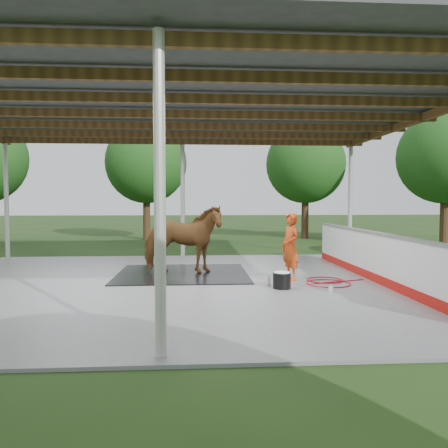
{
  "coord_description": "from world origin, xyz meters",
  "views": [
    {
      "loc": [
        0.42,
        -9.89,
        1.91
      ],
      "look_at": [
        1.1,
        0.47,
        1.37
      ],
      "focal_mm": 35.0,
      "sensor_mm": 36.0,
      "label": 1
    }
  ],
  "objects": [
    {
      "name": "wash_bucket",
      "position": [
        2.26,
        -0.78,
        0.23
      ],
      "size": [
        0.38,
        0.38,
        0.35
      ],
      "color": "black",
      "rests_on": "concrete_slab"
    },
    {
      "name": "ground",
      "position": [
        0.0,
        0.0,
        0.0
      ],
      "size": [
        100.0,
        100.0,
        0.0
      ],
      "primitive_type": "plane",
      "color": "#1E3814"
    },
    {
      "name": "hose_coil",
      "position": [
        3.43,
        -0.16,
        0.06
      ],
      "size": [
        1.47,
        1.33,
        0.02
      ],
      "color": "#B70D1F",
      "rests_on": "concrete_slab"
    },
    {
      "name": "horse",
      "position": [
        0.09,
        1.22,
        0.94
      ],
      "size": [
        2.14,
        1.16,
        1.73
      ],
      "primitive_type": "imported",
      "rotation": [
        0.0,
        0.0,
        1.46
      ],
      "color": "brown",
      "rests_on": "rubber_mat"
    },
    {
      "name": "concrete_slab",
      "position": [
        0.0,
        0.0,
        0.03
      ],
      "size": [
        12.0,
        10.0,
        0.05
      ],
      "primitive_type": "cube",
      "color": "slate",
      "rests_on": "ground"
    },
    {
      "name": "soap_bottle_a",
      "position": [
        2.01,
        -0.47,
        0.19
      ],
      "size": [
        0.12,
        0.13,
        0.27
      ],
      "primitive_type": "imported",
      "rotation": [
        0.0,
        0.0,
        0.22
      ],
      "color": "silver",
      "rests_on": "concrete_slab"
    },
    {
      "name": "soap_bottle_b",
      "position": [
        3.19,
        -1.21,
        0.13
      ],
      "size": [
        0.11,
        0.11,
        0.17
      ],
      "primitive_type": "imported",
      "rotation": [
        0.0,
        0.0,
        -0.53
      ],
      "color": "#338CD8",
      "rests_on": "concrete_slab"
    },
    {
      "name": "tree_belt",
      "position": [
        0.3,
        0.9,
        3.79
      ],
      "size": [
        28.0,
        28.0,
        5.8
      ],
      "color": "#382314",
      "rests_on": "ground"
    },
    {
      "name": "rubber_mat",
      "position": [
        0.09,
        1.22,
        0.06
      ],
      "size": [
        3.28,
        3.08,
        0.02
      ],
      "primitive_type": "cube",
      "color": "black",
      "rests_on": "concrete_slab"
    },
    {
      "name": "dasher_board",
      "position": [
        4.6,
        0.0,
        0.59
      ],
      "size": [
        0.16,
        8.0,
        1.15
      ],
      "color": "#B3140E",
      "rests_on": "concrete_slab"
    },
    {
      "name": "pavilion_structure",
      "position": [
        0.0,
        -0.0,
        3.97
      ],
      "size": [
        12.6,
        10.6,
        4.05
      ],
      "color": "beige",
      "rests_on": "ground"
    },
    {
      "name": "handler",
      "position": [
        2.65,
        0.21,
        0.84
      ],
      "size": [
        0.55,
        0.67,
        1.58
      ],
      "primitive_type": "imported",
      "rotation": [
        0.0,
        0.0,
        -1.23
      ],
      "color": "#D04516",
      "rests_on": "concrete_slab"
    }
  ]
}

